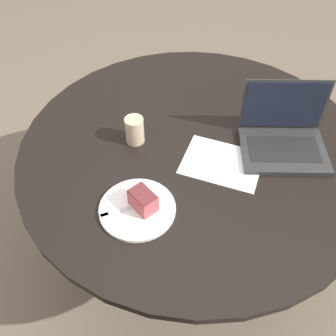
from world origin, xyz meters
TOP-DOWN VIEW (x-y plane):
  - ground_plane at (0.00, 0.00)m, footprint 12.00×12.00m
  - dining_table at (0.00, 0.00)m, footprint 1.34×1.34m
  - paper_document at (-0.13, 0.04)m, footprint 0.30×0.23m
  - plate at (0.06, 0.36)m, footprint 0.26×0.26m
  - cake_slice at (0.04, 0.35)m, footprint 0.11×0.09m
  - fork at (0.10, 0.40)m, footprint 0.13×0.14m
  - coffee_glass at (0.22, 0.07)m, footprint 0.07×0.07m
  - laptop at (-0.30, -0.14)m, footprint 0.39×0.35m

SIDE VIEW (x-z plane):
  - ground_plane at x=0.00m, z-range 0.00..0.00m
  - dining_table at x=0.00m, z-range 0.24..0.99m
  - paper_document at x=-0.13m, z-range 0.75..0.76m
  - plate at x=0.06m, z-range 0.75..0.76m
  - fork at x=0.10m, z-range 0.76..0.77m
  - laptop at x=-0.30m, z-range 0.67..0.92m
  - cake_slice at x=0.04m, z-range 0.76..0.83m
  - coffee_glass at x=0.22m, z-range 0.75..0.86m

